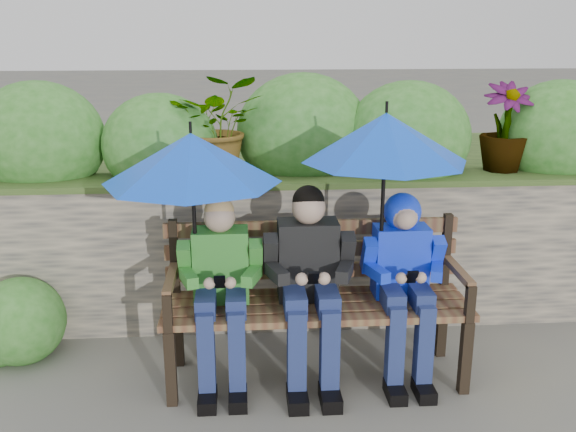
{
  "coord_description": "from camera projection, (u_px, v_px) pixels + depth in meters",
  "views": [
    {
      "loc": [
        -0.26,
        -3.39,
        1.97
      ],
      "look_at": [
        0.0,
        0.1,
        0.95
      ],
      "focal_mm": 40.0,
      "sensor_mm": 36.0,
      "label": 1
    }
  ],
  "objects": [
    {
      "name": "ground",
      "position": [
        289.0,
        373.0,
        3.82
      ],
      "size": [
        60.0,
        60.0,
        0.0
      ],
      "primitive_type": "plane",
      "color": "#5A5A5A",
      "rests_on": "ground"
    },
    {
      "name": "garden_backdrop",
      "position": [
        266.0,
        205.0,
        5.17
      ],
      "size": [
        8.0,
        2.87,
        1.74
      ],
      "color": "#524F4A",
      "rests_on": "ground"
    },
    {
      "name": "park_bench",
      "position": [
        315.0,
        290.0,
        3.71
      ],
      "size": [
        1.74,
        0.51,
        0.92
      ],
      "color": "black",
      "rests_on": "ground"
    },
    {
      "name": "boy_left",
      "position": [
        221.0,
        283.0,
        3.57
      ],
      "size": [
        0.47,
        0.54,
        1.09
      ],
      "color": "#28712D",
      "rests_on": "ground"
    },
    {
      "name": "boy_middle",
      "position": [
        309.0,
        277.0,
        3.59
      ],
      "size": [
        0.51,
        0.59,
        1.14
      ],
      "color": "black",
      "rests_on": "ground"
    },
    {
      "name": "boy_right",
      "position": [
        404.0,
        270.0,
        3.64
      ],
      "size": [
        0.46,
        0.56,
        1.08
      ],
      "color": "#0D36DB",
      "rests_on": "ground"
    },
    {
      "name": "umbrella_left",
      "position": [
        192.0,
        158.0,
        3.4
      ],
      "size": [
        0.96,
        0.96,
        0.82
      ],
      "color": "blue",
      "rests_on": "ground"
    },
    {
      "name": "umbrella_right",
      "position": [
        385.0,
        138.0,
        3.44
      ],
      "size": [
        0.91,
        0.91,
        0.9
      ],
      "color": "blue",
      "rests_on": "ground"
    }
  ]
}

